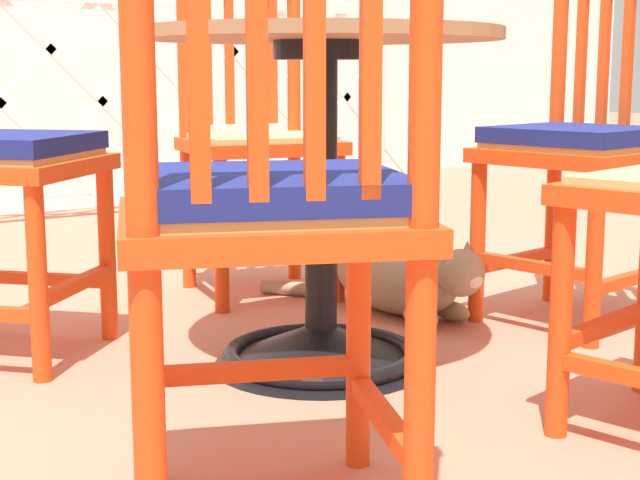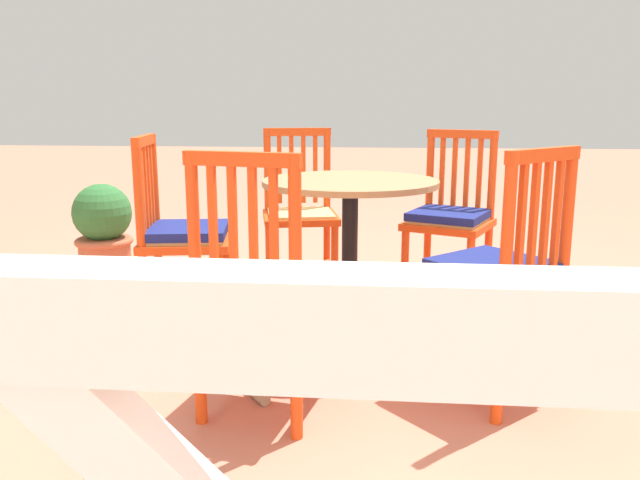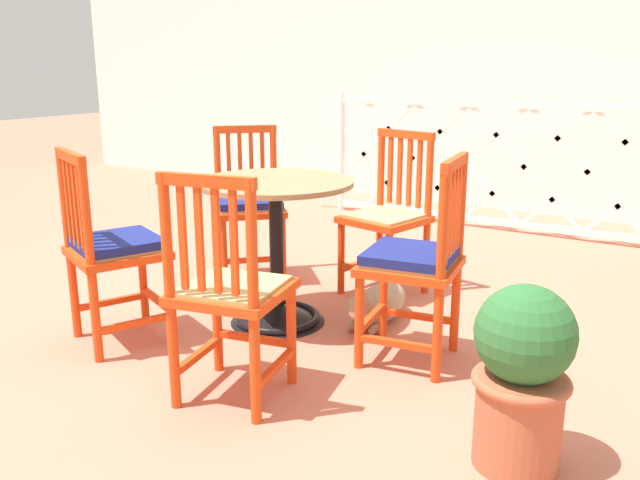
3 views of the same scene
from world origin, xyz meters
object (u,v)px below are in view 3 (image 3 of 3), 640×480
(cafe_table, at_px, (277,268))
(orange_chair_at_corner, at_px, (388,218))
(orange_chair_tucked_in, at_px, (229,294))
(orange_chair_by_planter, at_px, (113,250))
(orange_chair_facing_out, at_px, (415,263))
(terracotta_planter, at_px, (522,373))
(orange_chair_near_fence, at_px, (249,206))
(tabby_cat, at_px, (377,305))

(cafe_table, height_order, orange_chair_at_corner, orange_chair_at_corner)
(orange_chair_tucked_in, relative_size, orange_chair_by_planter, 1.00)
(orange_chair_tucked_in, xyz_separation_m, orange_chair_facing_out, (0.46, 0.69, 0.01))
(orange_chair_tucked_in, bearing_deg, terracotta_planter, 7.09)
(orange_chair_facing_out, bearing_deg, orange_chair_near_fence, 157.38)
(orange_chair_near_fence, xyz_separation_m, terracotta_planter, (1.94, -1.11, -0.12))
(orange_chair_near_fence, relative_size, orange_chair_by_planter, 1.00)
(orange_chair_by_planter, distance_m, tabby_cat, 1.31)
(orange_chair_at_corner, xyz_separation_m, orange_chair_by_planter, (-0.76, -1.30, 0.01))
(cafe_table, distance_m, tabby_cat, 0.54)
(orange_chair_near_fence, bearing_deg, orange_chair_facing_out, -22.62)
(cafe_table, bearing_deg, terracotta_planter, -23.78)
(cafe_table, height_order, orange_chair_tucked_in, orange_chair_tucked_in)
(orange_chair_tucked_in, distance_m, orange_chair_at_corner, 1.45)
(terracotta_planter, bearing_deg, orange_chair_at_corner, 130.48)
(orange_chair_at_corner, height_order, tabby_cat, orange_chair_at_corner)
(cafe_table, distance_m, orange_chair_tucked_in, 0.82)
(orange_chair_at_corner, relative_size, terracotta_planter, 1.47)
(tabby_cat, height_order, terracotta_planter, terracotta_planter)
(orange_chair_tucked_in, distance_m, orange_chair_facing_out, 0.83)
(orange_chair_tucked_in, relative_size, tabby_cat, 1.26)
(orange_chair_at_corner, relative_size, orange_chair_by_planter, 1.00)
(orange_chair_tucked_in, height_order, orange_chair_at_corner, same)
(orange_chair_facing_out, distance_m, orange_chair_at_corner, 0.91)
(orange_chair_by_planter, bearing_deg, cafe_table, 50.02)
(cafe_table, xyz_separation_m, terracotta_planter, (1.39, -0.61, 0.04))
(orange_chair_near_fence, xyz_separation_m, tabby_cat, (0.99, -0.25, -0.35))
(orange_chair_at_corner, distance_m, tabby_cat, 0.60)
(tabby_cat, bearing_deg, cafe_table, -150.66)
(orange_chair_at_corner, distance_m, orange_chair_near_fence, 0.84)
(orange_chair_tucked_in, distance_m, orange_chair_near_fence, 1.51)
(orange_chair_near_fence, relative_size, tabby_cat, 1.26)
(orange_chair_at_corner, bearing_deg, tabby_cat, -69.30)
(cafe_table, height_order, terracotta_planter, cafe_table)
(orange_chair_facing_out, relative_size, orange_chair_near_fence, 1.00)
(tabby_cat, relative_size, terracotta_planter, 1.16)
(orange_chair_facing_out, height_order, tabby_cat, orange_chair_facing_out)
(orange_chair_tucked_in, relative_size, terracotta_planter, 1.47)
(orange_chair_facing_out, xyz_separation_m, tabby_cat, (-0.33, 0.30, -0.35))
(cafe_table, relative_size, orange_chair_facing_out, 0.83)
(tabby_cat, bearing_deg, orange_chair_at_corner, 110.70)
(orange_chair_tucked_in, xyz_separation_m, tabby_cat, (0.13, 0.99, -0.34))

